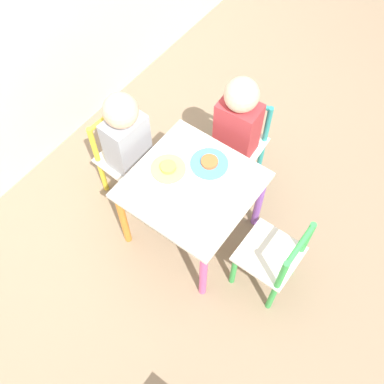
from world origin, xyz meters
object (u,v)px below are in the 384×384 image
(child_right, at_px, (236,128))
(chair_teal, at_px, (239,144))
(plate_right, at_px, (209,163))
(chair_green, at_px, (273,259))
(kids_table, at_px, (192,193))
(plate_back, at_px, (168,168))
(child_back, at_px, (129,142))
(chair_yellow, at_px, (125,158))

(child_right, bearing_deg, chair_teal, 90.00)
(chair_teal, xyz_separation_m, plate_right, (-0.32, -0.03, 0.21))
(chair_teal, xyz_separation_m, chair_green, (-0.46, -0.48, 0.00))
(kids_table, relative_size, plate_back, 3.38)
(child_back, height_order, plate_back, child_back)
(chair_green, distance_m, plate_back, 0.62)
(chair_teal, bearing_deg, child_back, -133.89)
(plate_back, xyz_separation_m, plate_right, (0.13, -0.13, 0.00))
(child_right, bearing_deg, plate_back, -109.08)
(kids_table, xyz_separation_m, child_right, (0.39, 0.02, 0.06))
(kids_table, height_order, chair_yellow, chair_yellow)
(kids_table, xyz_separation_m, child_back, (0.02, 0.39, 0.05))
(plate_back, bearing_deg, child_back, 84.51)
(chair_green, relative_size, child_back, 0.71)
(plate_right, bearing_deg, chair_teal, 4.90)
(child_back, distance_m, plate_back, 0.26)
(child_back, xyz_separation_m, child_right, (0.37, -0.37, 0.01))
(chair_yellow, bearing_deg, plate_back, -91.51)
(chair_yellow, bearing_deg, plate_right, -73.34)
(kids_table, distance_m, child_right, 0.40)
(plate_back, bearing_deg, kids_table, -90.00)
(plate_back, bearing_deg, child_right, -15.62)
(plate_right, bearing_deg, child_right, 5.24)
(chair_teal, bearing_deg, chair_yellow, -138.55)
(child_right, relative_size, plate_right, 4.20)
(chair_green, bearing_deg, plate_right, -106.35)
(chair_teal, relative_size, chair_green, 1.00)
(chair_green, xyz_separation_m, plate_right, (0.14, 0.46, 0.21))
(chair_yellow, relative_size, plate_back, 3.21)
(chair_green, relative_size, child_right, 0.70)
(chair_teal, height_order, chair_green, same)
(kids_table, distance_m, plate_back, 0.16)
(chair_green, bearing_deg, child_back, -91.42)
(child_back, relative_size, plate_back, 4.50)
(kids_table, xyz_separation_m, chair_yellow, (0.03, 0.45, -0.13))
(kids_table, xyz_separation_m, plate_back, (0.00, 0.13, 0.08))
(kids_table, distance_m, chair_yellow, 0.47)
(chair_yellow, height_order, plate_right, chair_yellow)
(child_right, bearing_deg, chair_yellow, -143.16)
(chair_teal, relative_size, child_back, 0.71)
(child_back, distance_m, plate_right, 0.41)
(kids_table, bearing_deg, plate_right, 0.00)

